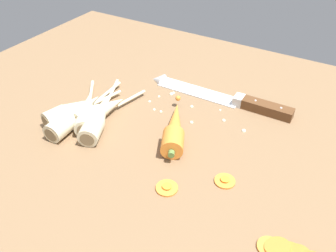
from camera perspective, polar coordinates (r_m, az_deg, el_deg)
ground_plane at (r=72.52cm, az=0.80°, el=-1.36°), size 120.00×90.00×4.00cm
chefs_knife at (r=80.73cm, az=7.72°, el=5.10°), size 34.72×4.54×4.18cm
whole_carrot at (r=67.60cm, az=1.07°, el=-0.28°), size 10.28×17.73×4.20cm
parsnip_front at (r=73.88cm, az=-14.87°, el=1.89°), size 4.80×23.83×4.00cm
parsnip_mid_left at (r=75.36cm, az=-15.46°, el=2.56°), size 7.09×19.11×4.00cm
parsnip_mid_right at (r=72.39cm, az=-11.39°, el=1.67°), size 11.61×22.68×4.00cm
parsnip_back at (r=74.33cm, az=-13.19°, el=2.44°), size 13.82×17.71×4.00cm
parsnip_outer at (r=73.83cm, az=-10.88°, el=2.53°), size 6.38×18.45×4.00cm
carrot_slice_stray_near at (r=58.51cm, az=-0.18°, el=-10.06°), size 3.79×3.79×0.70cm
carrot_slice_stray_mid at (r=60.37cm, az=9.37°, el=-8.82°), size 3.61×3.61×0.70cm
mince_crumbs at (r=76.38cm, az=4.22°, el=3.03°), size 23.11×11.89×0.89cm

